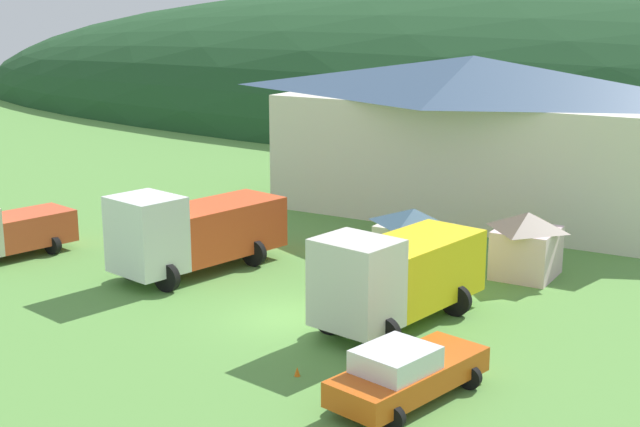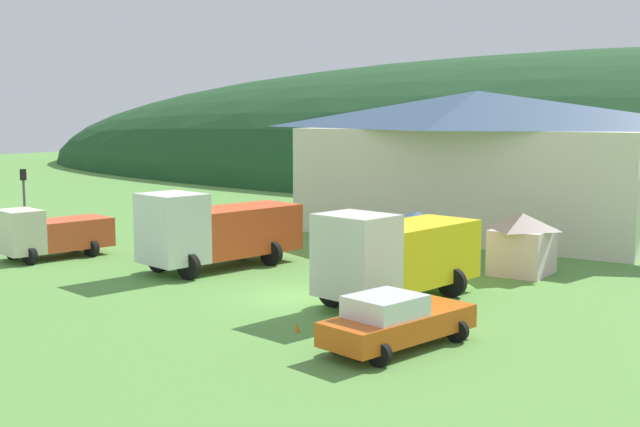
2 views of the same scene
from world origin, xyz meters
name	(u,v)px [view 1 (image 1 of 2)]	position (x,y,z in m)	size (l,w,h in m)	color
ground_plane	(289,318)	(0.00, 0.00, 0.00)	(200.00, 200.00, 0.00)	#5B9342
depot_building	(471,133)	(-0.43, 17.85, 4.13)	(20.47, 8.96, 8.02)	silver
play_shed_cream	(413,239)	(1.38, 7.16, 1.34)	(2.91, 2.26, 2.60)	beige
play_shed_pink	(527,243)	(5.52, 8.81, 1.35)	(2.42, 2.74, 2.61)	beige
light_truck_cream	(6,230)	(-14.30, 0.14, 1.22)	(3.31, 5.39, 2.42)	beige
heavy_rig_white	(192,230)	(-6.12, 2.49, 1.76)	(4.22, 7.76, 3.48)	white
flatbed_truck_yellow	(396,274)	(3.40, 1.36, 1.77)	(4.00, 7.21, 3.40)	silver
service_pickup_orange	(406,373)	(6.24, -3.82, 0.83)	(3.03, 5.33, 1.66)	#D85816
traffic_cone_near_pickup	(297,376)	(2.82, -3.94, 0.00)	(0.36, 0.36, 0.56)	orange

